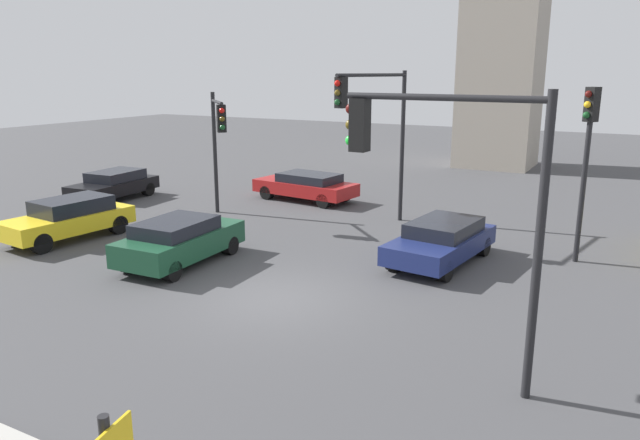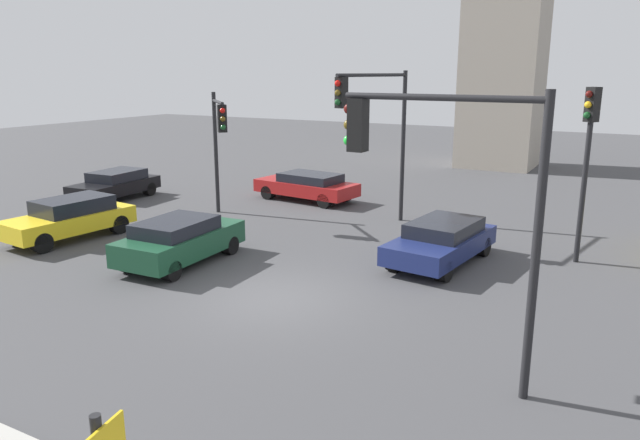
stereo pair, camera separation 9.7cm
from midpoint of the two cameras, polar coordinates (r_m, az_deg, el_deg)
ground_plane at (r=15.71m, az=-4.25°, el=-7.42°), size 101.26×101.26×0.00m
traffic_light_0 at (r=23.67m, az=-9.50°, el=8.22°), size 1.96×1.92×4.92m
traffic_light_1 at (r=21.66m, az=5.50°, el=9.85°), size 1.00×4.19×5.75m
traffic_light_2 at (r=19.44m, az=24.30°, el=6.72°), size 0.44×0.49×5.28m
traffic_light_3 at (r=10.96m, az=12.01°, el=4.33°), size 3.81×0.36×5.45m
car_1 at (r=28.93m, az=-18.82°, el=3.25°), size 2.10×4.27×1.31m
car_2 at (r=27.13m, az=-1.12°, el=3.30°), size 4.88×2.44×1.26m
car_3 at (r=18.66m, az=11.65°, el=-1.94°), size 2.41×4.57×1.29m
car_4 at (r=18.67m, az=-13.07°, el=-1.84°), size 2.05×4.24×1.40m
car_6 at (r=22.58m, az=-22.58°, el=0.21°), size 2.23×4.52×1.44m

